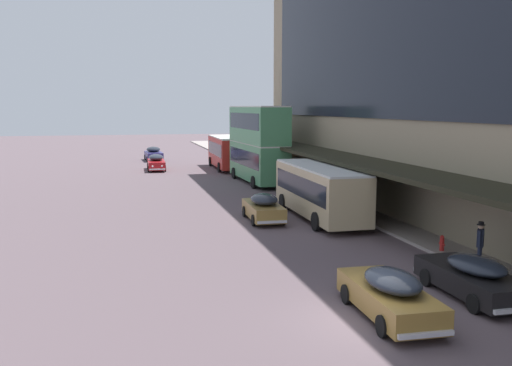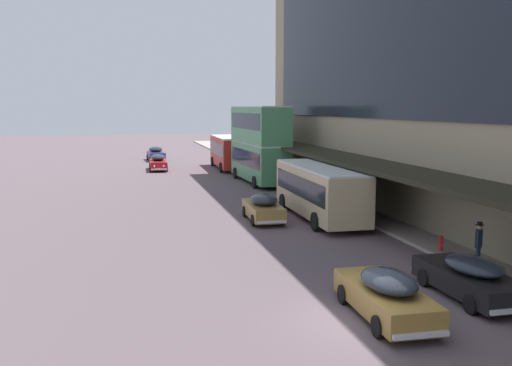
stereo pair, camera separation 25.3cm
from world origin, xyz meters
The scene contains 11 objects.
ground centered at (0.00, 0.00, 0.00)m, with size 240.00×240.00×0.00m, color #594A50.
transit_bus_kerbside_front centered at (3.79, 43.11, 1.92)m, with size 2.89×9.90×3.36m.
transit_bus_kerbside_rear centered at (3.97, 15.55, 1.77)m, with size 2.83×9.96×3.07m.
transit_bus_kerbside_far centered at (4.32, 31.68, 3.51)m, with size 3.04×10.30×6.53m.
sedan_lead_near centered at (-3.45, 43.58, 0.80)m, with size 1.89×5.05×1.63m.
sedan_trailing_near centered at (0.67, 15.70, 0.78)m, with size 1.96×4.63×1.60m.
sedan_lead_mid centered at (0.67, 0.23, 0.76)m, with size 1.97×4.86×1.54m.
sedan_second_mid centered at (-3.02, 54.25, 0.82)m, with size 2.13×4.78×1.68m.
sedan_oncoming_front centered at (4.31, 1.29, 0.73)m, with size 1.93×4.85×1.46m.
pedestrian_at_kerb centered at (6.44, 3.95, 1.18)m, with size 0.44×0.49×1.86m.
fire_hydrant centered at (6.49, 6.70, 0.49)m, with size 0.20×0.40×0.70m.
Camera 1 is at (-7.36, -15.22, 6.48)m, focal length 40.00 mm.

